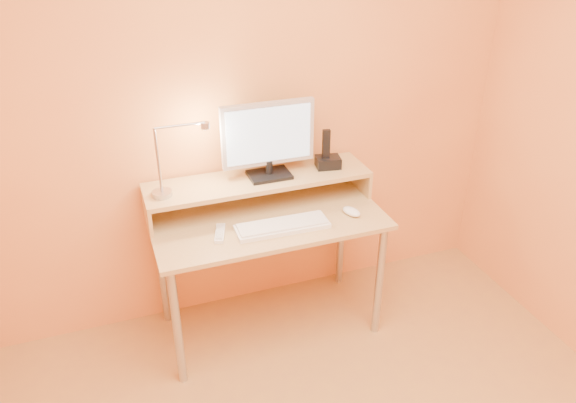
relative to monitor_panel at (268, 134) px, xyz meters
name	(u,v)px	position (x,y,z in m)	size (l,w,h in m)	color
wall_back	(247,101)	(-0.06, 0.16, 0.13)	(3.00, 0.04, 2.50)	#F39E52
desk_leg_fl	(177,328)	(-0.61, -0.41, -0.77)	(0.04, 0.04, 0.69)	#AEAEB7
desk_leg_fr	(379,281)	(0.49, -0.41, -0.77)	(0.04, 0.04, 0.69)	#AEAEB7
desk_leg_bl	(162,271)	(-0.61, 0.09, -0.77)	(0.04, 0.04, 0.69)	#AEAEB7
desk_leg_br	(341,235)	(0.49, 0.09, -0.77)	(0.04, 0.04, 0.69)	#AEAEB7
desk_lower	(268,220)	(-0.06, -0.16, -0.41)	(1.20, 0.60, 0.03)	tan
shelf_riser_left	(147,212)	(-0.65, -0.01, -0.33)	(0.02, 0.30, 0.14)	tan
shelf_riser_right	(358,177)	(0.53, -0.01, -0.33)	(0.02, 0.30, 0.14)	tan
desk_shelf	(259,180)	(-0.06, -0.01, -0.25)	(1.20, 0.30, 0.03)	tan
monitor_foot	(269,175)	(0.00, -0.01, -0.23)	(0.22, 0.16, 0.02)	black
monitor_neck	(269,167)	(0.00, -0.01, -0.19)	(0.04, 0.04, 0.07)	black
monitor_panel	(268,134)	(0.00, 0.00, 0.00)	(0.49, 0.04, 0.33)	#B1B1B7
monitor_back	(267,132)	(0.00, 0.02, 0.00)	(0.44, 0.01, 0.28)	black
monitor_screen	(269,135)	(0.00, -0.02, 0.00)	(0.45, 0.00, 0.29)	#B3D9FE
lamp_base	(162,194)	(-0.57, -0.04, -0.23)	(0.10, 0.10, 0.03)	#AEAEB7
lamp_post	(158,161)	(-0.57, -0.04, -0.05)	(0.01, 0.01, 0.33)	#AEAEB7
lamp_arm	(180,125)	(-0.45, -0.04, 0.12)	(0.01, 0.01, 0.24)	#AEAEB7
lamp_head	(205,125)	(-0.33, -0.04, 0.10)	(0.04, 0.04, 0.03)	#AEAEB7
lamp_bulb	(205,128)	(-0.33, -0.04, 0.09)	(0.03, 0.03, 0.00)	#FFEAC6
phone_dock	(328,162)	(0.34, -0.01, -0.21)	(0.13, 0.10, 0.06)	black
phone_handset	(326,144)	(0.32, -0.01, -0.10)	(0.04, 0.03, 0.16)	black
phone_led	(339,165)	(0.38, -0.06, -0.21)	(0.01, 0.00, 0.04)	#3691FC
keyboard	(282,227)	(-0.02, -0.29, -0.39)	(0.47, 0.15, 0.02)	white
mouse	(352,212)	(0.36, -0.28, -0.38)	(0.06, 0.11, 0.04)	white
remote_control	(220,233)	(-0.33, -0.24, -0.39)	(0.04, 0.16, 0.02)	white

